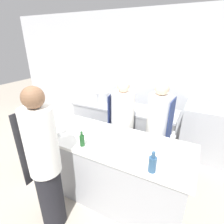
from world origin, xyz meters
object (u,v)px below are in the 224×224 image
at_px(chef_at_pass_far, 122,127).
at_px(bowl_prep_small, 85,131).
at_px(oven_range, 207,132).
at_px(bottle_wine, 152,164).
at_px(chef_at_stove, 157,131).
at_px(cup, 106,146).
at_px(bottle_olive_oil, 172,140).
at_px(stockpot, 103,97).
at_px(bowl_mixing_large, 56,131).
at_px(chef_at_prep_near, 45,164).
at_px(bottle_vinegar, 82,140).

height_order(chef_at_pass_far, bowl_prep_small, chef_at_pass_far).
distance_m(oven_range, bottle_wine, 2.17).
bearing_deg(chef_at_stove, cup, -18.59).
xyz_separation_m(bottle_olive_oil, cup, (-0.70, -0.47, -0.03)).
height_order(bottle_olive_oil, stockpot, stockpot).
xyz_separation_m(cup, stockpot, (-0.93, 1.48, 0.06)).
height_order(bottle_olive_oil, bottle_wine, bottle_wine).
height_order(chef_at_stove, bowl_mixing_large, chef_at_stove).
height_order(chef_at_prep_near, chef_at_stove, chef_at_prep_near).
relative_size(chef_at_pass_far, bottle_vinegar, 7.97).
bearing_deg(bottle_vinegar, chef_at_pass_far, 81.34).
xyz_separation_m(chef_at_stove, bottle_olive_oil, (0.30, -0.51, 0.20)).
bearing_deg(bottle_vinegar, cup, 13.50).
xyz_separation_m(chef_at_pass_far, bowl_prep_small, (-0.29, -0.65, 0.17)).
xyz_separation_m(bottle_olive_oil, bottle_wine, (-0.10, -0.59, 0.01)).
xyz_separation_m(bowl_mixing_large, stockpot, (-0.09, 1.49, 0.07)).
height_order(bottle_vinegar, cup, bottle_vinegar).
xyz_separation_m(oven_range, chef_at_prep_near, (-1.64, -2.46, 0.40)).
height_order(bowl_mixing_large, bowl_prep_small, bowl_prep_small).
bearing_deg(bottle_wine, cup, 168.99).
height_order(chef_at_prep_near, bottle_wine, chef_at_prep_near).
height_order(oven_range, chef_at_stove, chef_at_stove).
distance_m(bottle_wine, bowl_mixing_large, 1.45).
bearing_deg(oven_range, bowl_prep_small, -133.39).
relative_size(bottle_vinegar, bottle_wine, 0.86).
distance_m(chef_at_pass_far, bottle_wine, 1.26).
distance_m(bottle_wine, cup, 0.62).
bearing_deg(oven_range, chef_at_pass_far, -141.13).
xyz_separation_m(chef_at_stove, bottle_vinegar, (-0.71, -1.05, 0.20)).
bearing_deg(bottle_vinegar, bottle_wine, -2.66).
distance_m(bottle_olive_oil, bowl_mixing_large, 1.61).
relative_size(bottle_olive_oil, bowl_mixing_large, 0.81).
bearing_deg(oven_range, bottle_olive_oil, -107.46).
distance_m(chef_at_stove, bottle_olive_oil, 0.62).
height_order(chef_at_stove, bowl_prep_small, chef_at_stove).
height_order(bottle_wine, bowl_prep_small, bottle_wine).
bearing_deg(bottle_olive_oil, oven_range, 72.54).
height_order(bottle_vinegar, bottle_wine, bottle_wine).
bearing_deg(bottle_olive_oil, stockpot, 148.15).
relative_size(bottle_olive_oil, bowl_prep_small, 0.95).
relative_size(bottle_olive_oil, bottle_vinegar, 0.98).
bearing_deg(stockpot, bottle_wine, -46.18).
distance_m(oven_range, stockpot, 2.20).
height_order(chef_at_prep_near, bottle_olive_oil, chef_at_prep_near).
xyz_separation_m(chef_at_pass_far, cup, (0.17, -0.84, 0.17)).
relative_size(chef_at_stove, bowl_mixing_large, 6.68).
bearing_deg(cup, bottle_vinegar, -166.50).
height_order(bottle_olive_oil, cup, bottle_olive_oil).
relative_size(bottle_vinegar, bowl_prep_small, 0.97).
relative_size(oven_range, stockpot, 4.06).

